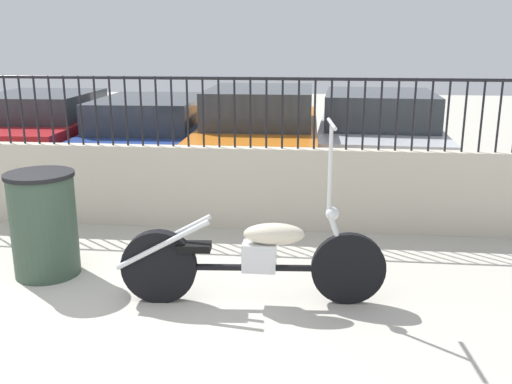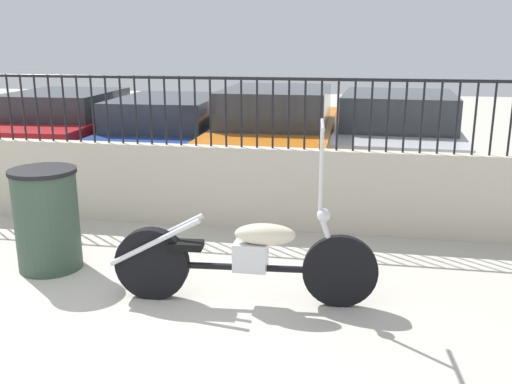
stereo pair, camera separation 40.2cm
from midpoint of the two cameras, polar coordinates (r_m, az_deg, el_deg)
ground_plane at (r=4.38m, az=-17.92°, el=-15.27°), size 40.00×40.00×0.00m
low_wall at (r=6.84m, az=-6.40°, el=0.75°), size 8.28×0.18×0.96m
fence_railing at (r=6.67m, az=-6.65°, el=9.14°), size 8.28×0.04×0.80m
motorcycle_black at (r=4.78m, az=0.07°, el=-6.56°), size 2.24×0.52×1.54m
trash_bin at (r=5.73m, az=-18.31°, el=-2.62°), size 0.63×0.63×0.99m
car_red at (r=10.31m, az=-16.95°, el=6.14°), size 1.91×4.12×1.31m
car_blue at (r=9.50m, az=-7.26°, el=5.78°), size 1.86×4.48×1.26m
car_orange at (r=8.92m, az=3.45°, el=5.76°), size 1.74×4.23×1.44m
car_silver at (r=9.35m, az=15.05°, el=5.48°), size 2.02×4.13×1.36m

